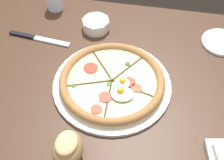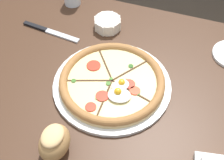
# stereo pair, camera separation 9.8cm
# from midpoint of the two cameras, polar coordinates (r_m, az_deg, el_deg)

# --- Properties ---
(dining_table) EXTENTS (1.57, 0.80, 0.73)m
(dining_table) POSITION_cam_midpoint_polar(r_m,az_deg,el_deg) (1.10, -4.39, -2.41)
(dining_table) COLOR #422819
(dining_table) RESTS_ON ground_plane
(pizza) EXTENTS (0.38, 0.38, 0.05)m
(pizza) POSITION_cam_midpoint_polar(r_m,az_deg,el_deg) (0.98, -2.81, -0.59)
(pizza) COLOR white
(pizza) RESTS_ON dining_table
(ramekin_bowl) EXTENTS (0.11, 0.11, 0.04)m
(ramekin_bowl) POSITION_cam_midpoint_polar(r_m,az_deg,el_deg) (1.18, -5.38, 10.00)
(ramekin_bowl) COLOR silver
(ramekin_bowl) RESTS_ON dining_table
(bread_piece_near) EXTENTS (0.08, 0.11, 0.09)m
(bread_piece_near) POSITION_cam_midpoint_polar(r_m,az_deg,el_deg) (0.84, -11.50, -12.50)
(bread_piece_near) COLOR #B27F47
(bread_piece_near) RESTS_ON dining_table
(knife_main) EXTENTS (0.24, 0.04, 0.01)m
(knife_main) POSITION_cam_midpoint_polar(r_m,az_deg,el_deg) (1.19, -15.62, 7.20)
(knife_main) COLOR silver
(knife_main) RESTS_ON dining_table
(side_saucer) EXTENTS (0.14, 0.14, 0.01)m
(side_saucer) POSITION_cam_midpoint_polar(r_m,az_deg,el_deg) (1.18, 17.15, 6.49)
(side_saucer) COLOR white
(side_saucer) RESTS_ON dining_table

